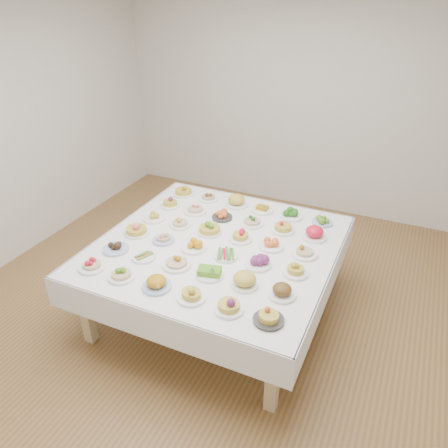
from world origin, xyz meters
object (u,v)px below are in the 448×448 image
at_px(display_table, 217,251).
at_px(dish_35, 322,221).
at_px(dish_0, 92,263).
at_px(dish_18, 154,217).

bearing_deg(display_table, dish_35, 45.07).
height_order(display_table, dish_35, dish_35).
bearing_deg(dish_0, dish_35, 45.13).
distance_m(display_table, dish_35, 1.09).
height_order(dish_18, dish_35, dish_18).
bearing_deg(dish_18, display_table, -11.27).
xyz_separation_m(display_table, dish_35, (0.76, 0.77, 0.10)).
height_order(display_table, dish_0, dish_0).
bearing_deg(display_table, dish_0, -134.82).
height_order(dish_0, dish_35, dish_0).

